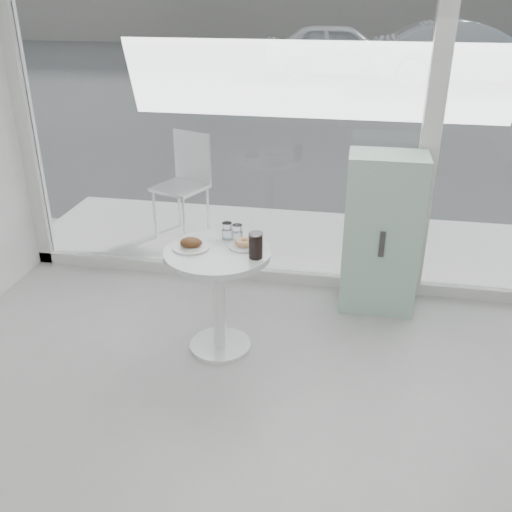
% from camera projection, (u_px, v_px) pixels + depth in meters
% --- Properties ---
extents(room_shell, '(6.00, 6.00, 6.00)m').
position_uv_depth(room_shell, '(137.00, 271.00, 1.04)').
color(room_shell, white).
rests_on(room_shell, ground).
extents(storefront, '(5.00, 0.14, 3.00)m').
position_uv_depth(storefront, '(324.00, 82.00, 4.27)').
color(storefront, silver).
rests_on(storefront, ground).
extents(main_table, '(0.72, 0.72, 0.77)m').
position_uv_depth(main_table, '(218.00, 280.00, 3.89)').
color(main_table, white).
rests_on(main_table, ground).
extents(patio_deck, '(5.60, 1.60, 0.05)m').
position_uv_depth(patio_deck, '(314.00, 243.00, 5.72)').
color(patio_deck, white).
rests_on(patio_deck, ground).
extents(street, '(40.00, 24.00, 0.00)m').
position_uv_depth(street, '(352.00, 73.00, 16.54)').
color(street, '#3E3E3E').
rests_on(street, ground).
extents(mint_cabinet, '(0.58, 0.41, 1.26)m').
position_uv_depth(mint_cabinet, '(382.00, 234.00, 4.40)').
color(mint_cabinet, '#84A894').
rests_on(mint_cabinet, ground).
extents(patio_chair, '(0.58, 0.58, 1.03)m').
position_uv_depth(patio_chair, '(185.00, 178.00, 5.64)').
color(patio_chair, white).
rests_on(patio_chair, patio_deck).
extents(car_white, '(4.28, 1.98, 1.42)m').
position_uv_depth(car_white, '(341.00, 50.00, 15.73)').
color(car_white, white).
rests_on(car_white, street).
extents(car_silver, '(4.78, 1.95, 1.54)m').
position_uv_depth(car_silver, '(468.00, 53.00, 14.34)').
color(car_silver, '#979A9D').
rests_on(car_silver, street).
extents(plate_fritter, '(0.25, 0.25, 0.07)m').
position_uv_depth(plate_fritter, '(192.00, 244.00, 3.82)').
color(plate_fritter, silver).
rests_on(plate_fritter, main_table).
extents(plate_donut, '(0.22, 0.22, 0.05)m').
position_uv_depth(plate_donut, '(244.00, 244.00, 3.84)').
color(plate_donut, silver).
rests_on(plate_donut, main_table).
extents(water_tumbler_a, '(0.07, 0.07, 0.12)m').
position_uv_depth(water_tumbler_a, '(227.00, 232.00, 3.95)').
color(water_tumbler_a, white).
rests_on(water_tumbler_a, main_table).
extents(water_tumbler_b, '(0.07, 0.07, 0.12)m').
position_uv_depth(water_tumbler_b, '(237.00, 234.00, 3.92)').
color(water_tumbler_b, white).
rests_on(water_tumbler_b, main_table).
extents(cola_glass, '(0.09, 0.09, 0.17)m').
position_uv_depth(cola_glass, '(256.00, 246.00, 3.66)').
color(cola_glass, white).
rests_on(cola_glass, main_table).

